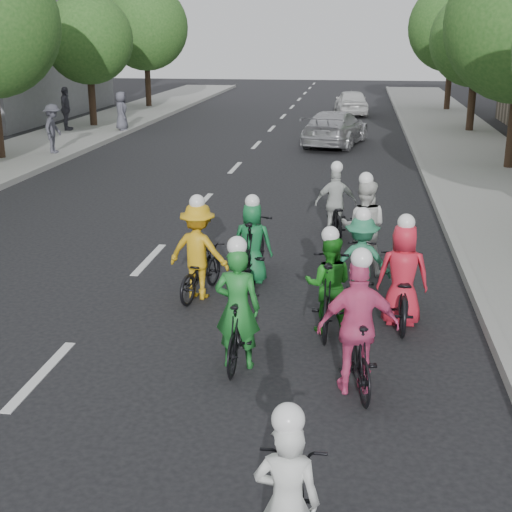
% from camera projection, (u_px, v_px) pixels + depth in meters
% --- Properties ---
extents(ground, '(120.00, 120.00, 0.00)m').
position_uv_depth(ground, '(41.00, 375.00, 9.32)').
color(ground, black).
rests_on(ground, ground).
extents(curb_right, '(0.18, 80.00, 0.18)m').
position_uv_depth(curb_right, '(438.00, 206.00, 17.92)').
color(curb_right, '#999993').
rests_on(curb_right, ground).
extents(tree_l_4, '(4.00, 4.00, 5.97)m').
position_uv_depth(tree_l_4, '(88.00, 39.00, 31.89)').
color(tree_l_4, black).
rests_on(tree_l_4, ground).
extents(tree_l_5, '(4.80, 4.80, 6.93)m').
position_uv_depth(tree_l_5, '(145.00, 27.00, 40.22)').
color(tree_l_5, black).
rests_on(tree_l_5, ground).
extents(tree_r_2, '(4.00, 4.00, 5.97)m').
position_uv_depth(tree_r_2, '(477.00, 40.00, 30.16)').
color(tree_r_2, black).
rests_on(tree_r_2, ground).
extents(tree_r_3, '(4.80, 4.80, 6.93)m').
position_uv_depth(tree_r_3, '(453.00, 27.00, 38.48)').
color(tree_r_3, black).
rests_on(tree_r_3, ground).
extents(cyclist_1, '(0.73, 1.90, 1.63)m').
position_uv_depth(cyclist_1, '(329.00, 290.00, 10.57)').
color(cyclist_1, black).
rests_on(cyclist_1, ground).
extents(cyclist_2, '(1.15, 1.66, 1.77)m').
position_uv_depth(cyclist_2, '(199.00, 259.00, 11.91)').
color(cyclist_2, black).
rests_on(cyclist_2, ground).
extents(cyclist_3, '(1.07, 1.64, 1.87)m').
position_uv_depth(cyclist_3, '(358.00, 339.00, 8.75)').
color(cyclist_3, black).
rests_on(cyclist_3, ground).
extents(cyclist_4, '(0.78, 1.86, 1.74)m').
position_uv_depth(cyclist_4, '(402.00, 285.00, 10.86)').
color(cyclist_4, black).
rests_on(cyclist_4, ground).
extents(cyclist_5, '(0.61, 1.57, 1.81)m').
position_uv_depth(cyclist_5, '(238.00, 321.00, 9.47)').
color(cyclist_5, black).
rests_on(cyclist_5, ground).
extents(cyclist_6, '(0.90, 1.77, 1.90)m').
position_uv_depth(cyclist_6, '(363.00, 237.00, 13.12)').
color(cyclist_6, black).
rests_on(cyclist_6, ground).
extents(cyclist_7, '(0.98, 1.68, 1.65)m').
position_uv_depth(cyclist_7, '(361.00, 267.00, 11.58)').
color(cyclist_7, black).
rests_on(cyclist_7, ground).
extents(cyclist_8, '(0.94, 1.87, 1.68)m').
position_uv_depth(cyclist_8, '(336.00, 211.00, 15.44)').
color(cyclist_8, black).
rests_on(cyclist_8, ground).
extents(cyclist_9, '(0.73, 1.94, 1.60)m').
position_uv_depth(cyclist_9, '(253.00, 247.00, 12.70)').
color(cyclist_9, black).
rests_on(cyclist_9, ground).
extents(follow_car_lead, '(2.77, 4.95, 1.35)m').
position_uv_depth(follow_car_lead, '(335.00, 128.00, 27.87)').
color(follow_car_lead, '#B3B3B8').
rests_on(follow_car_lead, ground).
extents(follow_car_trail, '(2.01, 4.11, 1.35)m').
position_uv_depth(follow_car_trail, '(351.00, 102.00, 38.09)').
color(follow_car_trail, silver).
rests_on(follow_car_trail, ground).
extents(spectator_0, '(0.70, 1.15, 1.72)m').
position_uv_depth(spectator_0, '(53.00, 129.00, 25.20)').
color(spectator_0, '#494955').
rests_on(spectator_0, sidewalk_left).
extents(spectator_1, '(0.62, 1.15, 1.87)m').
position_uv_depth(spectator_1, '(66.00, 109.00, 31.00)').
color(spectator_1, '#454450').
rests_on(spectator_1, sidewalk_left).
extents(spectator_2, '(0.80, 0.95, 1.66)m').
position_uv_depth(spectator_2, '(121.00, 111.00, 31.04)').
color(spectator_2, '#52525F').
rests_on(spectator_2, sidewalk_left).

